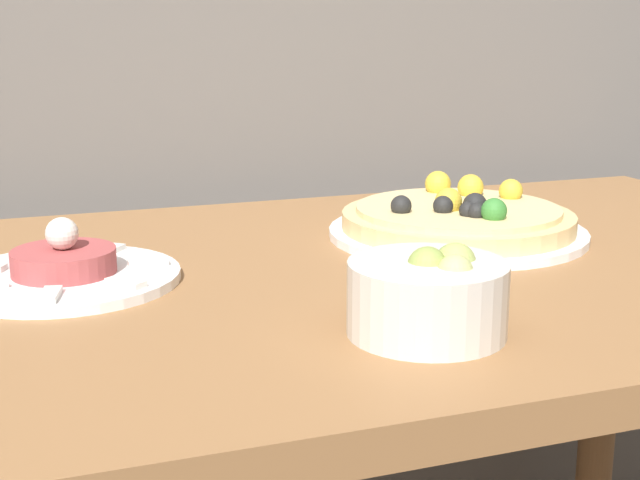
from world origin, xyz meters
TOP-DOWN VIEW (x-y plane):
  - dining_table at (0.00, 0.36)m, footprint 1.23×0.73m
  - pizza_plate at (0.15, 0.44)m, footprint 0.31×0.31m
  - tartare_plate at (-0.31, 0.40)m, footprint 0.23×0.23m
  - small_bowl at (-0.03, 0.15)m, footprint 0.13×0.13m

SIDE VIEW (x-z plane):
  - dining_table at x=0.00m, z-range 0.27..1.06m
  - tartare_plate at x=-0.31m, z-range 0.76..0.83m
  - pizza_plate at x=0.15m, z-range 0.77..0.83m
  - small_bowl at x=-0.03m, z-range 0.78..0.85m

